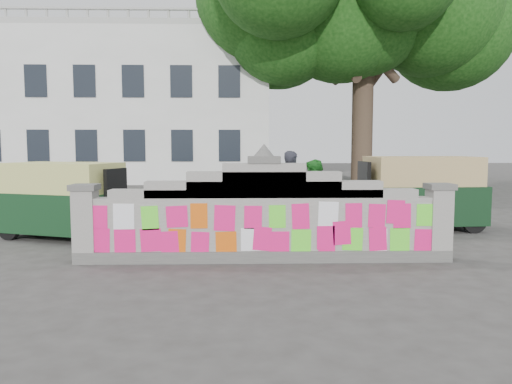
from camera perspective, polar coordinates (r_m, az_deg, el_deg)
ground at (r=8.66m, az=0.90°, el=-7.88°), size 100.00×100.00×0.00m
parapet_wall at (r=8.51m, az=0.91°, el=-2.97°), size 6.48×0.44×2.01m
building at (r=31.19m, az=-14.04°, el=8.86°), size 16.00×10.00×8.90m
shade_tree at (r=28.06m, az=12.29°, el=19.53°), size 12.00×10.00×12.00m
cyclist_bike at (r=10.46m, az=4.08°, el=-2.94°), size 1.92×1.03×0.96m
cyclist_rider at (r=10.42m, az=4.09°, el=-1.13°), size 0.51×0.66×1.62m
pedestrian at (r=10.41m, az=6.57°, el=-0.95°), size 0.70×0.87×1.70m
rickshaw_left at (r=11.41m, az=-20.86°, el=-0.76°), size 3.00×2.10×1.62m
rickshaw_right at (r=12.37m, az=18.01°, el=0.02°), size 3.15×1.59×1.72m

